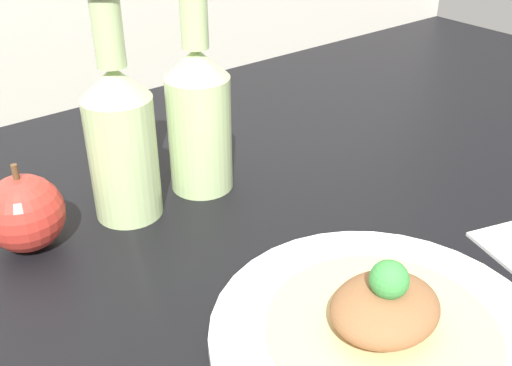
{
  "coord_description": "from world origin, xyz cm",
  "views": [
    {
      "loc": [
        -36.02,
        -37.08,
        38.14
      ],
      "look_at": [
        -5.22,
        2.33,
        9.15
      ],
      "focal_mm": 42.0,
      "sensor_mm": 36.0,
      "label": 1
    }
  ],
  "objects_px": {
    "plate": "(381,335)",
    "apple": "(25,213)",
    "plated_food": "(384,312)",
    "cider_bottle_left": "(121,136)",
    "cider_bottle_right": "(199,113)"
  },
  "relations": [
    {
      "from": "plate",
      "to": "apple",
      "type": "height_order",
      "value": "apple"
    },
    {
      "from": "plated_food",
      "to": "apple",
      "type": "bearing_deg",
      "value": 119.43
    },
    {
      "from": "plated_food",
      "to": "apple",
      "type": "xyz_separation_m",
      "value": [
        -0.19,
        0.33,
        0.0
      ]
    },
    {
      "from": "plated_food",
      "to": "cider_bottle_left",
      "type": "bearing_deg",
      "value": 102.3
    },
    {
      "from": "cider_bottle_left",
      "to": "cider_bottle_right",
      "type": "distance_m",
      "value": 0.1
    },
    {
      "from": "plate",
      "to": "plated_food",
      "type": "height_order",
      "value": "plated_food"
    },
    {
      "from": "apple",
      "to": "cider_bottle_right",
      "type": "bearing_deg",
      "value": -1.35
    },
    {
      "from": "plated_food",
      "to": "cider_bottle_left",
      "type": "relative_size",
      "value": 0.76
    },
    {
      "from": "plate",
      "to": "cider_bottle_left",
      "type": "distance_m",
      "value": 0.34
    },
    {
      "from": "plate",
      "to": "apple",
      "type": "bearing_deg",
      "value": 119.43
    },
    {
      "from": "plated_food",
      "to": "apple",
      "type": "distance_m",
      "value": 0.38
    },
    {
      "from": "plated_food",
      "to": "cider_bottle_right",
      "type": "distance_m",
      "value": 0.33
    },
    {
      "from": "plate",
      "to": "cider_bottle_left",
      "type": "bearing_deg",
      "value": 102.3
    },
    {
      "from": "plate",
      "to": "plated_food",
      "type": "bearing_deg",
      "value": -75.96
    },
    {
      "from": "plate",
      "to": "cider_bottle_right",
      "type": "bearing_deg",
      "value": 84.55
    }
  ]
}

